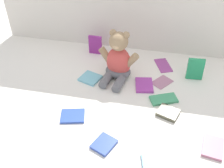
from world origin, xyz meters
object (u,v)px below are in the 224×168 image
Objects in this scene: book_case_2 at (157,162)px; book_case_6 at (104,144)px; teddy_bear at (118,61)px; book_case_11 at (168,113)px; book_case_7 at (195,69)px; book_case_10 at (90,78)px; book_case_0 at (95,45)px; book_case_4 at (164,99)px; book_case_8 at (162,82)px; book_case_1 at (144,85)px; book_case_9 at (213,147)px; book_case_5 at (163,65)px; book_case_3 at (73,116)px.

book_case_2 is 0.23m from book_case_6.
teddy_bear reaches higher than book_case_11.
book_case_7 is 1.20× the size of book_case_10.
book_case_0 reaches higher than book_case_4.
teddy_bear is 0.38m from book_case_11.
book_case_8 is 1.11× the size of book_case_11.
book_case_1 reaches higher than book_case_4.
book_case_7 is at bearing 15.57° from book_case_1.
teddy_bear reaches higher than book_case_0.
teddy_bear reaches higher than book_case_1.
book_case_11 is (0.13, -0.18, 0.00)m from book_case_1.
book_case_1 is 0.96× the size of book_case_7.
book_case_1 is at bearing 26.62° from book_case_4.
book_case_0 is 0.83m from book_case_2.
book_case_7 reaches higher than book_case_4.
book_case_4 is (0.26, -0.15, -0.09)m from teddy_bear.
book_case_1 is at bearing -37.64° from book_case_9.
book_case_5 is (0.41, -0.05, -0.05)m from book_case_0.
book_case_10 is (-0.61, 0.34, -0.00)m from book_case_9.
book_case_11 is at bearing -90.06° from book_case_3.
book_case_6 is at bearing -76.92° from book_case_8.
book_case_1 is 1.23× the size of book_case_11.
book_case_4 is (0.00, 0.37, -0.00)m from book_case_2.
book_case_6 is at bearing -27.22° from book_case_11.
book_case_8 is at bearing -62.87° from book_case_3.
book_case_5 is at bearing -51.95° from book_case_3.
book_case_4 is 0.41m from book_case_10.
book_case_5 is 0.43m from book_case_10.
book_case_9 is at bearing 90.93° from book_case_5.
book_case_8 is 1.03× the size of book_case_10.
teddy_bear reaches higher than book_case_8.
book_case_7 reaches higher than book_case_5.
book_case_8 is 0.24m from book_case_11.
book_case_4 is at bearing -14.26° from book_case_2.
book_case_0 reaches higher than book_case_3.
book_case_5 is 0.59m from book_case_9.
book_case_4 reaches higher than book_case_5.
book_case_5 is (-0.01, 0.66, -0.00)m from book_case_2.
book_case_11 is (-0.12, -0.30, -0.05)m from book_case_7.
book_case_7 is at bearing -28.23° from book_case_2.
book_case_10 reaches higher than book_case_8.
teddy_bear is 0.39m from book_case_3.
book_case_0 reaches higher than book_case_9.
book_case_0 is at bearing 26.99° from book_case_10.
book_case_3 is 0.22m from book_case_6.
book_case_8 is at bearing -150.32° from book_case_11.
book_case_0 is at bearing -10.83° from book_case_3.
book_case_9 is (0.47, -0.40, -0.09)m from teddy_bear.
book_case_5 is 1.11× the size of book_case_7.
book_case_10 is (-0.38, -0.05, 0.00)m from book_case_8.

